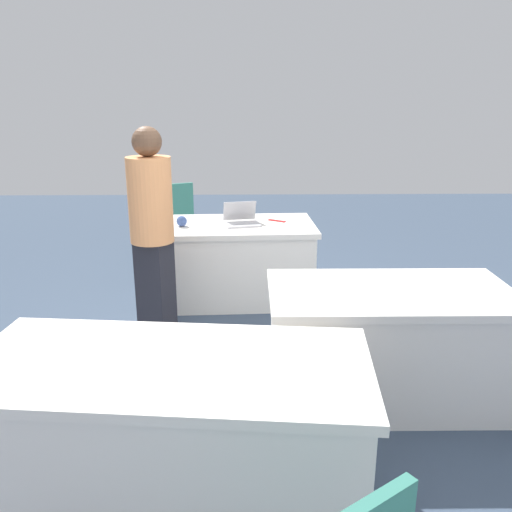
% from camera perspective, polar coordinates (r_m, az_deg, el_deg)
% --- Properties ---
extents(ground_plane, '(14.40, 14.40, 0.00)m').
position_cam_1_polar(ground_plane, '(3.88, 2.24, -12.86)').
color(ground_plane, '#3D4C60').
extents(table_foreground, '(1.65, 0.94, 0.76)m').
position_cam_1_polar(table_foreground, '(5.14, -2.79, -0.58)').
color(table_foreground, silver).
rests_on(table_foreground, ground).
extents(table_mid_left, '(1.95, 1.04, 0.76)m').
position_cam_1_polar(table_mid_left, '(2.71, -9.07, -18.20)').
color(table_mid_left, silver).
rests_on(table_mid_left, ground).
extents(table_mid_right, '(1.56, 0.85, 0.76)m').
position_cam_1_polar(table_mid_right, '(3.59, 14.03, -9.17)').
color(table_mid_right, silver).
rests_on(table_mid_right, ground).
extents(chair_tucked_right, '(0.58, 0.58, 0.96)m').
position_cam_1_polar(chair_tucked_right, '(6.35, -8.93, 4.27)').
color(chair_tucked_right, '#9E9993').
rests_on(chair_tucked_right, ground).
extents(person_organiser, '(0.47, 0.47, 1.71)m').
position_cam_1_polar(person_organiser, '(4.19, -11.20, 3.23)').
color(person_organiser, '#26262D').
rests_on(person_organiser, ground).
extents(laptop_silver, '(0.37, 0.35, 0.21)m').
position_cam_1_polar(laptop_silver, '(5.01, -1.57, 3.90)').
color(laptop_silver, silver).
rests_on(laptop_silver, table_foreground).
extents(yarn_ball, '(0.10, 0.10, 0.10)m').
position_cam_1_polar(yarn_ball, '(4.97, -8.04, 3.75)').
color(yarn_ball, '#3F5999').
rests_on(yarn_ball, table_foreground).
extents(scissors_red, '(0.17, 0.13, 0.01)m').
position_cam_1_polar(scissors_red, '(5.14, 2.28, 3.83)').
color(scissors_red, red).
rests_on(scissors_red, table_foreground).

